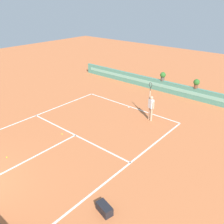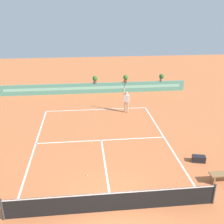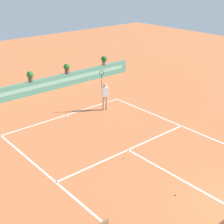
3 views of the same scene
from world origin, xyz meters
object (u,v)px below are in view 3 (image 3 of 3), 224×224
(tennis_player, at_px, (105,94))
(potted_plant_right, at_px, (67,68))
(potted_plant_centre, at_px, (30,76))
(tennis_ball_mid_court, at_px, (124,158))
(tennis_ball_near_baseline, at_px, (176,195))
(potted_plant_far_right, at_px, (104,60))

(tennis_player, xyz_separation_m, potted_plant_right, (0.78, 5.39, 0.36))
(tennis_player, height_order, potted_plant_centre, tennis_player)
(tennis_ball_mid_court, bearing_deg, potted_plant_centre, 85.68)
(tennis_ball_near_baseline, xyz_separation_m, potted_plant_centre, (1.11, 13.80, 1.38))
(tennis_player, relative_size, potted_plant_centre, 3.57)
(potted_plant_centre, bearing_deg, potted_plant_far_right, 0.00)
(tennis_ball_near_baseline, xyz_separation_m, tennis_ball_mid_court, (0.32, 3.34, 0.00))
(tennis_player, relative_size, tennis_ball_near_baseline, 38.01)
(potted_plant_centre, bearing_deg, tennis_player, -67.68)
(tennis_ball_near_baseline, xyz_separation_m, potted_plant_far_right, (7.67, 13.80, 1.38))
(tennis_player, height_order, tennis_ball_near_baseline, tennis_player)
(tennis_ball_near_baseline, bearing_deg, potted_plant_right, 73.45)
(tennis_ball_near_baseline, height_order, tennis_ball_mid_court, same)
(potted_plant_right, relative_size, potted_plant_far_right, 1.00)
(potted_plant_centre, bearing_deg, potted_plant_right, 0.00)
(tennis_ball_mid_court, relative_size, potted_plant_centre, 0.09)
(tennis_ball_near_baseline, relative_size, potted_plant_centre, 0.09)
(tennis_ball_near_baseline, distance_m, potted_plant_far_right, 15.85)
(tennis_player, relative_size, tennis_ball_mid_court, 38.01)
(tennis_ball_mid_court, xyz_separation_m, potted_plant_right, (3.78, 10.46, 1.38))
(tennis_player, xyz_separation_m, potted_plant_far_right, (4.35, 5.39, 0.36))
(tennis_ball_near_baseline, bearing_deg, potted_plant_centre, 85.40)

